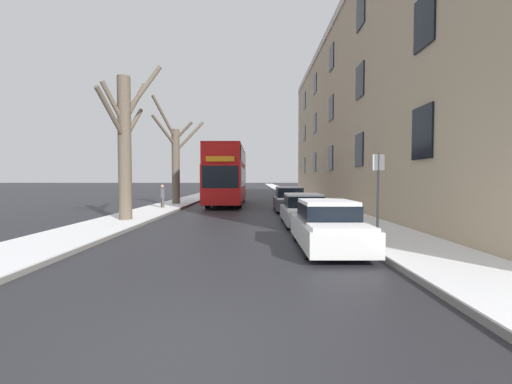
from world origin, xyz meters
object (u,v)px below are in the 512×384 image
(parked_car_0, at_px, (327,226))
(parked_car_2, at_px, (289,200))
(double_decker_bus, at_px, (227,173))
(parked_car_1, at_px, (303,210))
(bare_tree_left_0, at_px, (125,142))
(pedestrian_left_sidewalk, at_px, (162,196))
(bare_tree_left_1, at_px, (175,160))
(street_sign_post, at_px, (377,195))
(oncoming_van, at_px, (237,184))

(parked_car_0, relative_size, parked_car_2, 0.97)
(double_decker_bus, bearing_deg, parked_car_0, -75.72)
(double_decker_bus, distance_m, parked_car_1, 12.48)
(bare_tree_left_0, height_order, parked_car_2, bare_tree_left_0)
(pedestrian_left_sidewalk, bearing_deg, parked_car_2, 49.54)
(bare_tree_left_1, height_order, parked_car_0, bare_tree_left_1)
(bare_tree_left_0, relative_size, bare_tree_left_1, 0.95)
(street_sign_post, bearing_deg, bare_tree_left_1, 120.66)
(bare_tree_left_0, xyz_separation_m, parked_car_0, (7.88, -5.73, -3.00))
(bare_tree_left_0, relative_size, parked_car_0, 1.75)
(bare_tree_left_1, bearing_deg, bare_tree_left_0, -89.77)
(parked_car_0, bearing_deg, parked_car_2, 90.00)
(parked_car_0, distance_m, street_sign_post, 1.62)
(parked_car_1, xyz_separation_m, pedestrian_left_sidewalk, (-7.98, 7.01, 0.26))
(double_decker_bus, xyz_separation_m, street_sign_post, (5.57, -16.83, -0.90))
(parked_car_0, height_order, oncoming_van, oncoming_van)
(bare_tree_left_0, xyz_separation_m, bare_tree_left_1, (-0.04, 9.68, -0.30))
(parked_car_2, height_order, oncoming_van, oncoming_van)
(double_decker_bus, bearing_deg, parked_car_1, -69.94)
(double_decker_bus, xyz_separation_m, parked_car_2, (4.23, -5.34, -1.76))
(oncoming_van, bearing_deg, double_decker_bus, -88.98)
(parked_car_2, xyz_separation_m, oncoming_van, (-4.60, 25.70, 0.64))
(parked_car_0, distance_m, parked_car_2, 11.28)
(parked_car_2, bearing_deg, street_sign_post, -83.38)
(double_decker_bus, distance_m, oncoming_van, 20.39)
(bare_tree_left_0, xyz_separation_m, pedestrian_left_sidewalk, (-0.10, 6.31, -2.75))
(parked_car_0, height_order, pedestrian_left_sidewalk, pedestrian_left_sidewalk)
(bare_tree_left_1, distance_m, oncoming_van, 21.93)
(bare_tree_left_0, relative_size, street_sign_post, 2.71)
(bare_tree_left_0, bearing_deg, parked_car_1, -5.06)
(double_decker_bus, distance_m, street_sign_post, 17.75)
(double_decker_bus, bearing_deg, bare_tree_left_1, -161.70)
(parked_car_0, relative_size, pedestrian_left_sidewalk, 2.58)
(double_decker_bus, relative_size, pedestrian_left_sidewalk, 6.65)
(bare_tree_left_1, height_order, street_sign_post, bare_tree_left_1)
(pedestrian_left_sidewalk, bearing_deg, double_decker_bus, 105.68)
(double_decker_bus, height_order, parked_car_2, double_decker_bus)
(bare_tree_left_1, bearing_deg, parked_car_1, -52.65)
(parked_car_2, bearing_deg, bare_tree_left_0, -144.83)
(parked_car_1, bearing_deg, parked_car_0, -90.00)
(parked_car_1, xyz_separation_m, oncoming_van, (-4.60, 31.95, 0.70))
(bare_tree_left_1, distance_m, parked_car_2, 9.32)
(pedestrian_left_sidewalk, bearing_deg, street_sign_post, 2.22)
(pedestrian_left_sidewalk, bearing_deg, parked_car_0, -1.51)
(parked_car_0, bearing_deg, street_sign_post, -8.57)
(bare_tree_left_1, xyz_separation_m, street_sign_post, (9.25, -15.61, -1.80))
(bare_tree_left_0, xyz_separation_m, oncoming_van, (3.29, 31.25, -2.32))
(parked_car_0, bearing_deg, parked_car_1, 90.00)
(parked_car_2, bearing_deg, parked_car_1, -90.00)
(parked_car_1, xyz_separation_m, parked_car_2, (-0.00, 6.25, 0.06))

